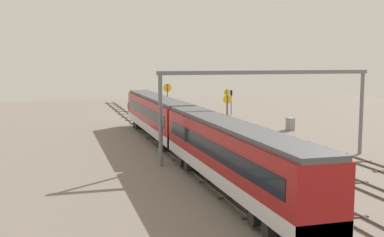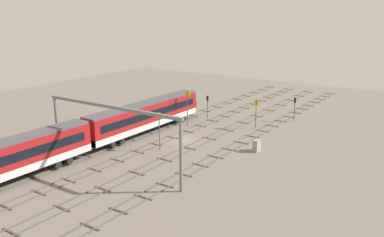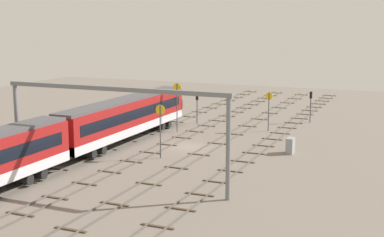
% 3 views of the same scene
% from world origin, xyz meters
% --- Properties ---
extents(ground_plane, '(114.71, 114.71, 0.00)m').
position_xyz_m(ground_plane, '(0.00, 0.00, 0.00)').
color(ground_plane, slate).
extents(track_near_foreground, '(98.71, 2.40, 0.16)m').
position_xyz_m(track_near_foreground, '(-0.00, -7.44, 0.07)').
color(track_near_foreground, '#59544C').
rests_on(track_near_foreground, ground).
extents(track_second_near, '(98.71, 2.40, 0.16)m').
position_xyz_m(track_second_near, '(0.00, -2.48, 0.07)').
color(track_second_near, '#59544C').
rests_on(track_second_near, ground).
extents(track_middle, '(98.71, 2.40, 0.16)m').
position_xyz_m(track_middle, '(0.00, 2.48, 0.07)').
color(track_middle, '#59544C').
rests_on(track_middle, ground).
extents(track_with_train, '(98.71, 2.40, 0.16)m').
position_xyz_m(track_with_train, '(-0.00, 7.44, 0.07)').
color(track_with_train, '#59544C').
rests_on(track_with_train, ground).
extents(train, '(50.40, 3.24, 4.80)m').
position_xyz_m(train, '(-11.94, 7.44, 2.66)').
color(train, maroon).
rests_on(train, ground).
extents(overhead_gantry, '(0.40, 20.55, 8.21)m').
position_xyz_m(overhead_gantry, '(-14.86, 0.12, 6.34)').
color(overhead_gantry, slate).
rests_on(overhead_gantry, ground).
extents(speed_sign_near_foreground, '(0.14, 0.92, 4.82)m').
position_xyz_m(speed_sign_near_foreground, '(11.90, -5.71, 3.15)').
color(speed_sign_near_foreground, '#4C4C51').
rests_on(speed_sign_near_foreground, ground).
extents(speed_sign_mid_trackside, '(0.14, 1.08, 6.02)m').
position_xyz_m(speed_sign_mid_trackside, '(6.95, 4.43, 4.01)').
color(speed_sign_mid_trackside, '#4C4C51').
rests_on(speed_sign_mid_trackside, ground).
extents(speed_sign_far_trackside, '(0.14, 0.99, 5.35)m').
position_xyz_m(speed_sign_far_trackside, '(-5.42, 0.54, 3.52)').
color(speed_sign_far_trackside, '#4C4C51').
rests_on(speed_sign_far_trackside, ground).
extents(signal_light_trackside_approach, '(0.31, 0.32, 4.05)m').
position_xyz_m(signal_light_trackside_approach, '(13.15, 4.37, 2.67)').
color(signal_light_trackside_approach, '#4C4C51').
rests_on(signal_light_trackside_approach, ground).
extents(signal_light_trackside_departure, '(0.31, 0.32, 4.18)m').
position_xyz_m(signal_light_trackside_departure, '(19.71, -9.34, 2.76)').
color(signal_light_trackside_departure, '#4C4C51').
rests_on(signal_light_trackside_departure, ground).
extents(relay_cabinet, '(1.36, 0.70, 1.62)m').
position_xyz_m(relay_cabinet, '(1.62, -10.85, 0.81)').
color(relay_cabinet, gray).
rests_on(relay_cabinet, ground).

